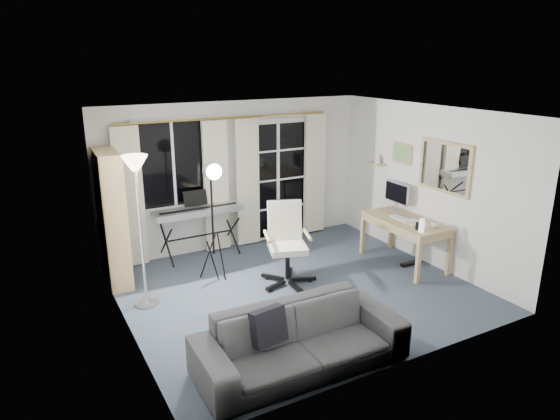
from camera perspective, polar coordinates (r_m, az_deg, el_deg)
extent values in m
cube|color=#3D4959|center=(6.93, 1.98, -9.14)|extent=(4.50, 4.00, 0.02)
cube|color=white|center=(7.78, -12.17, 5.19)|extent=(1.20, 0.06, 1.40)
cube|color=black|center=(7.76, -12.11, 5.16)|extent=(1.10, 0.02, 1.30)
cube|color=white|center=(7.75, -12.09, 5.14)|extent=(0.04, 0.03, 1.30)
cube|color=white|center=(8.56, -0.37, 3.38)|extent=(1.32, 0.06, 2.11)
cube|color=black|center=(8.40, -2.08, 3.10)|extent=(0.55, 0.02, 1.95)
cube|color=black|center=(8.67, 1.47, 3.57)|extent=(0.55, 0.02, 1.95)
cube|color=white|center=(8.52, -0.24, 3.33)|extent=(0.05, 0.04, 2.05)
cube|color=white|center=(8.65, -0.24, 0.27)|extent=(1.15, 0.03, 0.03)
cube|color=white|center=(8.52, -0.24, 3.49)|extent=(1.15, 0.03, 0.03)
cube|color=white|center=(8.41, -0.24, 6.80)|extent=(1.15, 0.03, 0.03)
cylinder|color=gold|center=(7.90, -5.95, 10.44)|extent=(3.50, 0.03, 0.03)
cube|color=#F4EBC8|center=(7.62, -16.79, 1.34)|extent=(0.40, 0.07, 2.10)
cube|color=#F4EBC8|center=(7.99, -7.32, 2.65)|extent=(0.40, 0.07, 2.10)
cube|color=#F4EBC8|center=(8.20, -3.74, 3.13)|extent=(0.40, 0.07, 2.10)
cube|color=#F4EBC8|center=(8.81, 3.97, 4.10)|extent=(0.40, 0.07, 2.10)
cube|color=tan|center=(6.82, -18.13, -1.88)|extent=(0.30, 0.04, 1.87)
cube|color=tan|center=(7.62, -19.04, 0.00)|extent=(0.30, 0.04, 1.87)
cube|color=tan|center=(7.21, -19.68, -1.02)|extent=(0.07, 0.84, 1.87)
cube|color=tan|center=(7.54, -17.96, -7.47)|extent=(0.34, 0.86, 0.02)
cube|color=tan|center=(7.40, -18.20, -5.03)|extent=(0.34, 0.86, 0.02)
cube|color=tan|center=(7.28, -18.46, -2.43)|extent=(0.34, 0.86, 0.02)
cube|color=tan|center=(7.18, -18.72, 0.25)|extent=(0.34, 0.86, 0.02)
cube|color=tan|center=(7.09, -19.00, 3.01)|extent=(0.34, 0.86, 0.02)
cube|color=tan|center=(7.01, -19.31, 6.20)|extent=(0.34, 0.86, 0.02)
cube|color=white|center=(7.04, -17.75, -4.99)|extent=(0.21, 0.07, 0.24)
cube|color=#B76F4C|center=(7.13, -17.84, -4.92)|extent=(0.21, 0.05, 0.19)
cube|color=#353535|center=(7.20, -17.94, -4.61)|extent=(0.21, 0.05, 0.22)
cube|color=#B76F4C|center=(7.25, -18.05, -4.18)|extent=(0.21, 0.04, 0.28)
cube|color=white|center=(7.33, -18.11, -4.22)|extent=(0.21, 0.06, 0.22)
cube|color=#9D372C|center=(7.41, -18.21, -3.97)|extent=(0.21, 0.05, 0.23)
cube|color=navy|center=(7.48, -18.29, -3.78)|extent=(0.21, 0.06, 0.23)
cube|color=#B76F4C|center=(7.56, -18.37, -3.62)|extent=(0.21, 0.04, 0.22)
cube|color=#9D372C|center=(7.62, -18.44, -3.43)|extent=(0.21, 0.06, 0.22)
cube|color=#353535|center=(7.70, -18.54, -3.14)|extent=(0.21, 0.04, 0.25)
cube|color=navy|center=(6.91, -18.02, -2.19)|extent=(0.21, 0.04, 0.26)
cube|color=#353535|center=(6.98, -18.10, -2.04)|extent=(0.21, 0.07, 0.25)
cube|color=#353535|center=(7.07, -18.19, -1.95)|extent=(0.21, 0.05, 0.22)
cube|color=navy|center=(7.14, -18.27, -1.83)|extent=(0.21, 0.04, 0.20)
cube|color=navy|center=(7.20, -18.35, -1.61)|extent=(0.21, 0.04, 0.22)
cube|color=#353535|center=(7.26, -18.44, -1.31)|extent=(0.21, 0.04, 0.26)
cube|color=#353535|center=(7.34, -18.50, -1.35)|extent=(0.21, 0.05, 0.20)
cube|color=#F4E85B|center=(7.41, -18.59, -1.12)|extent=(0.21, 0.05, 0.22)
cube|color=#B76F4C|center=(7.48, -18.67, -0.92)|extent=(0.21, 0.04, 0.23)
cube|color=#353535|center=(7.54, -18.73, -0.82)|extent=(0.21, 0.04, 0.22)
cube|color=#9D372C|center=(6.81, -18.29, 0.68)|extent=(0.21, 0.05, 0.26)
cube|color=#353535|center=(6.89, -18.35, 0.58)|extent=(0.21, 0.04, 0.20)
cube|color=white|center=(6.94, -18.46, 1.02)|extent=(0.21, 0.04, 0.28)
cube|color=white|center=(7.00, -18.52, 1.06)|extent=(0.21, 0.04, 0.26)
cube|color=#B76F4C|center=(7.08, -18.58, 1.01)|extent=(0.21, 0.04, 0.21)
cube|color=navy|center=(7.14, -18.66, 1.18)|extent=(0.21, 0.05, 0.22)
cylinder|color=#B2B2B7|center=(6.76, -14.96, -10.26)|extent=(0.35, 0.35, 0.03)
cylinder|color=#B2B2B7|center=(6.40, -15.58, -2.98)|extent=(0.04, 0.04, 1.80)
cone|color=#FFE5B2|center=(6.15, -16.26, 5.16)|extent=(0.38, 0.38, 0.19)
cylinder|color=black|center=(7.76, -12.90, -3.56)|extent=(0.04, 0.67, 0.61)
cylinder|color=black|center=(7.76, -12.90, -3.56)|extent=(0.04, 0.67, 0.61)
cylinder|color=black|center=(8.10, -5.63, -2.31)|extent=(0.04, 0.67, 0.61)
cylinder|color=black|center=(8.10, -5.63, -2.31)|extent=(0.04, 0.67, 0.61)
cylinder|color=black|center=(7.91, -9.19, -2.93)|extent=(1.07, 0.04, 0.03)
cube|color=silver|center=(7.78, -9.33, -0.10)|extent=(1.40, 0.37, 0.10)
cube|color=white|center=(7.69, -9.12, 0.00)|extent=(1.29, 0.17, 0.02)
cube|color=black|center=(7.73, -9.23, 0.16)|extent=(1.25, 0.10, 0.01)
cube|color=black|center=(7.83, -9.66, 1.37)|extent=(0.38, 0.08, 0.23)
cylinder|color=black|center=(7.21, -6.70, -5.35)|extent=(0.03, 0.27, 0.70)
cylinder|color=black|center=(7.23, -8.29, -5.35)|extent=(0.24, 0.14, 0.70)
cylinder|color=black|center=(7.06, -7.64, -5.89)|extent=(0.23, 0.16, 0.70)
cylinder|color=black|center=(6.93, -7.76, -0.30)|extent=(0.03, 0.03, 1.21)
cylinder|color=silver|center=(6.73, -7.78, 4.46)|extent=(0.24, 0.14, 0.23)
cylinder|color=white|center=(6.67, -7.53, 4.34)|extent=(0.20, 0.03, 0.20)
cube|color=black|center=(7.12, 2.75, -7.88)|extent=(0.34, 0.16, 0.04)
cylinder|color=black|center=(7.15, 3.43, -7.98)|extent=(0.07, 0.07, 0.05)
cube|color=black|center=(7.29, 1.10, -7.24)|extent=(0.25, 0.31, 0.04)
cylinder|color=black|center=(7.38, 1.18, -7.12)|extent=(0.07, 0.07, 0.05)
cube|color=black|center=(7.18, -0.87, -7.67)|extent=(0.24, 0.31, 0.04)
cylinder|color=black|center=(7.22, -1.49, -7.70)|extent=(0.07, 0.07, 0.05)
cube|color=black|center=(6.93, -0.51, -8.63)|extent=(0.35, 0.15, 0.04)
cylinder|color=black|center=(6.88, -1.02, -9.01)|extent=(0.07, 0.07, 0.05)
cube|color=black|center=(6.89, 1.81, -8.77)|extent=(0.06, 0.35, 0.04)
cylinder|color=black|center=(6.84, 2.17, -9.21)|extent=(0.07, 0.07, 0.05)
cylinder|color=black|center=(6.98, 0.87, -6.14)|extent=(0.08, 0.08, 0.43)
cube|color=beige|center=(6.89, 0.88, -4.32)|extent=(0.63, 0.63, 0.09)
cube|color=beige|center=(7.00, 0.53, -1.15)|extent=(0.49, 0.28, 0.57)
cube|color=black|center=(7.03, 0.47, -0.88)|extent=(0.46, 0.25, 0.52)
cylinder|color=tan|center=(6.80, -1.48, -3.05)|extent=(0.18, 0.42, 0.05)
cylinder|color=tan|center=(6.90, 3.14, -2.77)|extent=(0.18, 0.42, 0.05)
cube|color=#9E7E51|center=(7.73, 14.15, -1.20)|extent=(0.68, 1.34, 0.04)
cube|color=#9E7E51|center=(7.75, 14.12, -1.67)|extent=(0.64, 1.30, 0.10)
cube|color=#9E7E51|center=(7.23, 15.53, -5.63)|extent=(0.06, 0.06, 0.68)
cube|color=#9E7E51|center=(7.63, 18.78, -4.71)|extent=(0.06, 0.06, 0.68)
cube|color=#9E7E51|center=(8.11, 9.45, -2.70)|extent=(0.06, 0.06, 0.68)
cube|color=#9E7E51|center=(8.47, 12.63, -2.03)|extent=(0.06, 0.06, 0.68)
cube|color=silver|center=(8.16, 13.09, 0.05)|extent=(0.17, 0.12, 0.01)
cube|color=silver|center=(8.13, 13.15, 0.90)|extent=(0.04, 0.03, 0.21)
cube|color=silver|center=(8.09, 13.22, 1.94)|extent=(0.04, 0.52, 0.32)
cube|color=black|center=(8.08, 13.12, 1.93)|extent=(0.01, 0.48, 0.29)
cube|color=white|center=(7.72, 13.69, -0.97)|extent=(0.14, 0.40, 0.02)
cube|color=white|center=(7.49, 14.87, -1.62)|extent=(0.06, 0.10, 0.02)
cube|color=white|center=(7.65, 15.17, -1.30)|extent=(0.25, 0.31, 0.01)
cube|color=white|center=(7.50, 16.00, -1.74)|extent=(0.21, 0.16, 0.00)
cube|color=black|center=(7.29, 15.46, -1.77)|extent=(0.05, 0.04, 0.11)
cylinder|color=white|center=(7.20, 15.89, -1.72)|extent=(0.08, 0.08, 0.19)
cube|color=black|center=(7.92, 14.54, -5.98)|extent=(0.29, 0.08, 0.05)
imported|color=silver|center=(7.44, 17.35, -1.57)|extent=(0.12, 0.09, 0.12)
cube|color=tan|center=(7.51, 18.34, 4.68)|extent=(0.04, 0.94, 0.74)
cube|color=white|center=(7.50, 18.23, 4.66)|extent=(0.01, 0.84, 0.64)
cube|color=tan|center=(8.13, 13.81, 6.31)|extent=(0.03, 0.42, 0.32)
cube|color=#489076|center=(8.12, 13.73, 6.30)|extent=(0.00, 0.36, 0.26)
cube|color=tan|center=(8.51, 11.08, 5.22)|extent=(0.16, 0.30, 0.02)
cone|color=beige|center=(8.49, 11.12, 5.82)|extent=(0.12, 0.12, 0.15)
imported|color=#303032|center=(5.16, 2.41, -13.59)|extent=(2.17, 0.68, 0.84)
cube|color=black|center=(5.08, -1.31, -13.15)|extent=(0.39, 0.25, 0.38)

